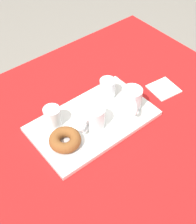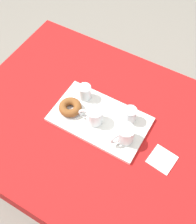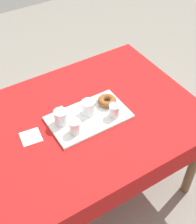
{
  "view_description": "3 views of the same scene",
  "coord_description": "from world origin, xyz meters",
  "px_view_note": "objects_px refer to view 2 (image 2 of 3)",
  "views": [
    {
      "loc": [
        0.49,
        0.62,
        1.65
      ],
      "look_at": [
        -0.03,
        -0.03,
        0.78
      ],
      "focal_mm": 49.94,
      "sensor_mm": 36.0,
      "label": 1
    },
    {
      "loc": [
        -0.38,
        0.65,
        1.96
      ],
      "look_at": [
        0.02,
        -0.03,
        0.79
      ],
      "focal_mm": 46.02,
      "sensor_mm": 36.0,
      "label": 2
    },
    {
      "loc": [
        -0.65,
        -1.17,
        2.1
      ],
      "look_at": [
        0.04,
        -0.06,
        0.81
      ],
      "focal_mm": 50.35,
      "sensor_mm": 36.0,
      "label": 3
    }
  ],
  "objects_px": {
    "serving_tray": "(100,119)",
    "donut_plate_left": "(71,110)",
    "water_glass_far": "(130,115)",
    "tea_mug_right": "(94,116)",
    "tea_mug_left": "(125,135)",
    "paper_napkin": "(162,159)",
    "dining_table": "(98,132)",
    "water_glass_near": "(85,93)",
    "sugar_donut_left": "(70,107)"
  },
  "relations": [
    {
      "from": "serving_tray",
      "to": "donut_plate_left",
      "type": "bearing_deg",
      "value": 12.05
    },
    {
      "from": "water_glass_far",
      "to": "tea_mug_right",
      "type": "bearing_deg",
      "value": 32.8
    },
    {
      "from": "tea_mug_left",
      "to": "paper_napkin",
      "type": "bearing_deg",
      "value": 179.89
    },
    {
      "from": "paper_napkin",
      "to": "donut_plate_left",
      "type": "bearing_deg",
      "value": -1.15
    },
    {
      "from": "dining_table",
      "to": "tea_mug_left",
      "type": "height_order",
      "value": "tea_mug_left"
    },
    {
      "from": "paper_napkin",
      "to": "serving_tray",
      "type": "bearing_deg",
      "value": -6.91
    },
    {
      "from": "water_glass_near",
      "to": "sugar_donut_left",
      "type": "relative_size",
      "value": 0.72
    },
    {
      "from": "serving_tray",
      "to": "tea_mug_left",
      "type": "height_order",
      "value": "tea_mug_left"
    },
    {
      "from": "dining_table",
      "to": "water_glass_near",
      "type": "bearing_deg",
      "value": -36.1
    },
    {
      "from": "water_glass_near",
      "to": "water_glass_far",
      "type": "relative_size",
      "value": 1.0
    },
    {
      "from": "water_glass_far",
      "to": "donut_plate_left",
      "type": "distance_m",
      "value": 0.3
    },
    {
      "from": "tea_mug_left",
      "to": "tea_mug_right",
      "type": "distance_m",
      "value": 0.18
    },
    {
      "from": "serving_tray",
      "to": "tea_mug_right",
      "type": "relative_size",
      "value": 3.96
    },
    {
      "from": "tea_mug_left",
      "to": "water_glass_near",
      "type": "bearing_deg",
      "value": -22.02
    },
    {
      "from": "tea_mug_right",
      "to": "paper_napkin",
      "type": "relative_size",
      "value": 1.07
    },
    {
      "from": "serving_tray",
      "to": "dining_table",
      "type": "bearing_deg",
      "value": 85.93
    },
    {
      "from": "sugar_donut_left",
      "to": "paper_napkin",
      "type": "height_order",
      "value": "sugar_donut_left"
    },
    {
      "from": "paper_napkin",
      "to": "water_glass_near",
      "type": "bearing_deg",
      "value": -13.66
    },
    {
      "from": "dining_table",
      "to": "water_glass_near",
      "type": "distance_m",
      "value": 0.22
    },
    {
      "from": "dining_table",
      "to": "donut_plate_left",
      "type": "xyz_separation_m",
      "value": [
        0.15,
        0.01,
        0.12
      ]
    },
    {
      "from": "dining_table",
      "to": "paper_napkin",
      "type": "bearing_deg",
      "value": 176.4
    },
    {
      "from": "dining_table",
      "to": "water_glass_near",
      "type": "xyz_separation_m",
      "value": [
        0.13,
        -0.1,
        0.15
      ]
    },
    {
      "from": "tea_mug_right",
      "to": "water_glass_near",
      "type": "xyz_separation_m",
      "value": [
        0.12,
        -0.1,
        -0.0
      ]
    },
    {
      "from": "dining_table",
      "to": "donut_plate_left",
      "type": "height_order",
      "value": "donut_plate_left"
    },
    {
      "from": "tea_mug_left",
      "to": "paper_napkin",
      "type": "distance_m",
      "value": 0.2
    },
    {
      "from": "water_glass_far",
      "to": "donut_plate_left",
      "type": "xyz_separation_m",
      "value": [
        0.28,
        0.1,
        -0.03
      ]
    },
    {
      "from": "water_glass_near",
      "to": "sugar_donut_left",
      "type": "bearing_deg",
      "value": 79.4
    },
    {
      "from": "tea_mug_left",
      "to": "donut_plate_left",
      "type": "xyz_separation_m",
      "value": [
        0.31,
        -0.01,
        -0.04
      ]
    },
    {
      "from": "dining_table",
      "to": "water_glass_far",
      "type": "height_order",
      "value": "water_glass_far"
    },
    {
      "from": "dining_table",
      "to": "paper_napkin",
      "type": "relative_size",
      "value": 12.07
    },
    {
      "from": "water_glass_far",
      "to": "dining_table",
      "type": "bearing_deg",
      "value": 34.13
    },
    {
      "from": "tea_mug_left",
      "to": "tea_mug_right",
      "type": "relative_size",
      "value": 0.94
    },
    {
      "from": "donut_plate_left",
      "to": "paper_napkin",
      "type": "bearing_deg",
      "value": 178.85
    },
    {
      "from": "tea_mug_left",
      "to": "sugar_donut_left",
      "type": "distance_m",
      "value": 0.31
    },
    {
      "from": "dining_table",
      "to": "serving_tray",
      "type": "xyz_separation_m",
      "value": [
        -0.0,
        -0.02,
        0.1
      ]
    },
    {
      "from": "water_glass_near",
      "to": "donut_plate_left",
      "type": "distance_m",
      "value": 0.12
    },
    {
      "from": "serving_tray",
      "to": "water_glass_far",
      "type": "bearing_deg",
      "value": -152.34
    },
    {
      "from": "donut_plate_left",
      "to": "tea_mug_right",
      "type": "bearing_deg",
      "value": -177.49
    },
    {
      "from": "sugar_donut_left",
      "to": "tea_mug_left",
      "type": "bearing_deg",
      "value": 178.2
    },
    {
      "from": "serving_tray",
      "to": "water_glass_near",
      "type": "distance_m",
      "value": 0.16
    },
    {
      "from": "tea_mug_right",
      "to": "donut_plate_left",
      "type": "height_order",
      "value": "tea_mug_right"
    },
    {
      "from": "dining_table",
      "to": "sugar_donut_left",
      "type": "relative_size",
      "value": 11.88
    },
    {
      "from": "tea_mug_right",
      "to": "water_glass_near",
      "type": "height_order",
      "value": "tea_mug_right"
    },
    {
      "from": "dining_table",
      "to": "tea_mug_right",
      "type": "bearing_deg",
      "value": 20.87
    },
    {
      "from": "dining_table",
      "to": "tea_mug_right",
      "type": "height_order",
      "value": "tea_mug_right"
    },
    {
      "from": "tea_mug_left",
      "to": "water_glass_far",
      "type": "xyz_separation_m",
      "value": [
        0.03,
        -0.11,
        -0.0
      ]
    },
    {
      "from": "serving_tray",
      "to": "donut_plate_left",
      "type": "relative_size",
      "value": 3.95
    },
    {
      "from": "dining_table",
      "to": "tea_mug_right",
      "type": "xyz_separation_m",
      "value": [
        0.02,
        0.01,
        0.15
      ]
    },
    {
      "from": "donut_plate_left",
      "to": "tea_mug_left",
      "type": "bearing_deg",
      "value": 178.2
    },
    {
      "from": "water_glass_far",
      "to": "serving_tray",
      "type": "bearing_deg",
      "value": 27.66
    }
  ]
}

